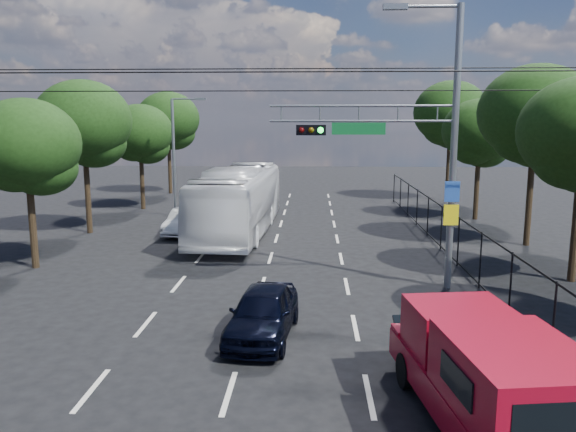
# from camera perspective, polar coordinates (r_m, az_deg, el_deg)

# --- Properties ---
(ground) EXTENTS (120.00, 120.00, 0.00)m
(ground) POSITION_cam_1_polar(r_m,az_deg,el_deg) (12.68, -6.03, -17.45)
(ground) COLOR black
(ground) RESTS_ON ground
(lane_markings) EXTENTS (6.12, 38.00, 0.01)m
(lane_markings) POSITION_cam_1_polar(r_m,az_deg,el_deg) (25.87, -1.46, -3.19)
(lane_markings) COLOR beige
(lane_markings) RESTS_ON ground
(signal_mast) EXTENTS (6.43, 0.39, 9.50)m
(signal_mast) POSITION_cam_1_polar(r_m,az_deg,el_deg) (19.47, 13.06, 7.88)
(signal_mast) COLOR slate
(signal_mast) RESTS_ON ground
(streetlight_left) EXTENTS (2.09, 0.22, 7.08)m
(streetlight_left) POSITION_cam_1_polar(r_m,az_deg,el_deg) (34.17, -11.26, 6.44)
(streetlight_left) COLOR slate
(streetlight_left) RESTS_ON ground
(utility_wires) EXTENTS (22.00, 5.04, 0.74)m
(utility_wires) POSITION_cam_1_polar(r_m,az_deg,el_deg) (20.12, -2.60, 13.84)
(utility_wires) COLOR black
(utility_wires) RESTS_ON ground
(fence_right) EXTENTS (0.06, 34.03, 2.00)m
(fence_right) POSITION_cam_1_polar(r_m,az_deg,el_deg) (24.51, 16.25, -1.85)
(fence_right) COLOR black
(fence_right) RESTS_ON ground
(tree_right_c) EXTENTS (5.10, 5.10, 8.29)m
(tree_right_c) POSITION_cam_1_polar(r_m,az_deg,el_deg) (28.04, 23.82, 8.80)
(tree_right_c) COLOR black
(tree_right_c) RESTS_ON ground
(tree_right_d) EXTENTS (4.32, 4.32, 7.02)m
(tree_right_d) POSITION_cam_1_polar(r_m,az_deg,el_deg) (34.57, 18.91, 7.66)
(tree_right_d) COLOR black
(tree_right_d) RESTS_ON ground
(tree_right_e) EXTENTS (5.28, 5.28, 8.58)m
(tree_right_e) POSITION_cam_1_polar(r_m,az_deg,el_deg) (42.34, 16.20, 9.54)
(tree_right_e) COLOR black
(tree_right_e) RESTS_ON ground
(tree_left_b) EXTENTS (4.08, 4.08, 6.63)m
(tree_left_b) POSITION_cam_1_polar(r_m,az_deg,el_deg) (23.87, -24.93, 5.94)
(tree_left_b) COLOR black
(tree_left_b) RESTS_ON ground
(tree_left_c) EXTENTS (4.80, 4.80, 7.80)m
(tree_left_c) POSITION_cam_1_polar(r_m,az_deg,el_deg) (30.45, -19.99, 8.41)
(tree_left_c) COLOR black
(tree_left_c) RESTS_ON ground
(tree_left_d) EXTENTS (4.20, 4.20, 6.83)m
(tree_left_d) POSITION_cam_1_polar(r_m,az_deg,el_deg) (37.87, -14.75, 7.79)
(tree_left_d) COLOR black
(tree_left_d) RESTS_ON ground
(tree_left_e) EXTENTS (4.92, 4.92, 7.99)m
(tree_left_e) POSITION_cam_1_polar(r_m,az_deg,el_deg) (45.61, -12.05, 9.19)
(tree_left_e) COLOR black
(tree_left_e) RESTS_ON ground
(red_pickup) EXTENTS (2.79, 5.95, 2.14)m
(red_pickup) POSITION_cam_1_polar(r_m,az_deg,el_deg) (11.43, 19.47, -14.82)
(red_pickup) COLOR black
(red_pickup) RESTS_ON ground
(navy_hatchback) EXTENTS (2.02, 4.15, 1.36)m
(navy_hatchback) POSITION_cam_1_polar(r_m,az_deg,el_deg) (15.30, -2.57, -9.76)
(navy_hatchback) COLOR black
(navy_hatchback) RESTS_ON ground
(white_bus) EXTENTS (3.43, 12.42, 3.43)m
(white_bus) POSITION_cam_1_polar(r_m,az_deg,el_deg) (28.80, -5.02, 1.56)
(white_bus) COLOR white
(white_bus) RESTS_ON ground
(white_van) EXTENTS (1.62, 3.99, 1.29)m
(white_van) POSITION_cam_1_polar(r_m,az_deg,el_deg) (29.28, -10.39, -0.55)
(white_van) COLOR silver
(white_van) RESTS_ON ground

